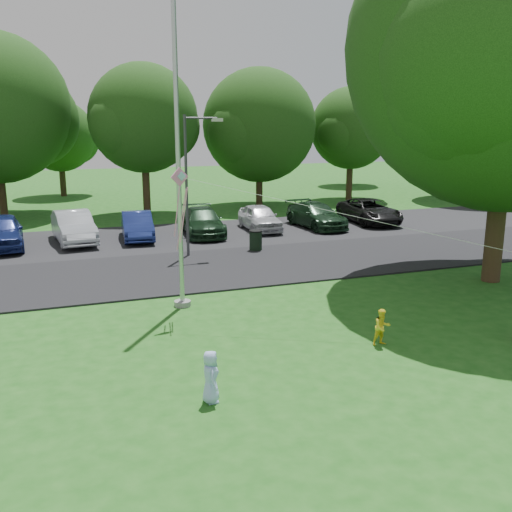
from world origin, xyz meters
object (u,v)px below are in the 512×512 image
object	(u,v)px
trash_can	(256,241)
child_yellow	(382,327)
flagpole	(178,166)
child_blue	(211,377)
kite	(194,196)
street_lamp	(192,173)
big_tree	(512,55)

from	to	relation	value
trash_can	child_yellow	bearing A→B (deg)	-93.52
flagpole	child_blue	world-z (taller)	flagpole
child_yellow	child_blue	size ratio (longest dim) A/B	0.87
child_yellow	kite	size ratio (longest dim) A/B	0.12
street_lamp	child_yellow	bearing A→B (deg)	-80.53
street_lamp	child_yellow	world-z (taller)	street_lamp
child_yellow	kite	bearing A→B (deg)	135.63
trash_can	kite	xyz separation A→B (m)	(-4.46, -7.42, 2.98)
street_lamp	big_tree	bearing A→B (deg)	-40.87
trash_can	big_tree	xyz separation A→B (m)	(6.00, -7.27, 6.98)
street_lamp	kite	world-z (taller)	street_lamp
child_yellow	street_lamp	bearing A→B (deg)	99.44
street_lamp	trash_can	xyz separation A→B (m)	(2.72, 0.00, -2.96)
child_blue	kite	distance (m)	5.84
flagpole	street_lamp	size ratio (longest dim) A/B	1.76
kite	trash_can	bearing A→B (deg)	44.89
child_yellow	child_blue	distance (m)	4.96
street_lamp	child_blue	world-z (taller)	street_lamp
trash_can	kite	distance (m)	9.15
child_yellow	kite	distance (m)	5.98
trash_can	child_yellow	world-z (taller)	child_yellow
trash_can	kite	world-z (taller)	kite
street_lamp	trash_can	bearing A→B (deg)	-0.97
kite	flagpole	bearing A→B (deg)	83.63
child_yellow	trash_can	bearing A→B (deg)	85.38
trash_can	child_blue	world-z (taller)	child_blue
child_blue	flagpole	bearing A→B (deg)	-3.14
street_lamp	kite	xyz separation A→B (m)	(-1.74, -7.42, 0.02)
big_tree	street_lamp	bearing A→B (deg)	140.20
street_lamp	child_blue	bearing A→B (deg)	-103.40
child_yellow	flagpole	bearing A→B (deg)	128.88
flagpole	kite	size ratio (longest dim) A/B	1.27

